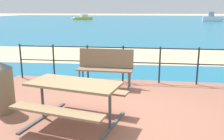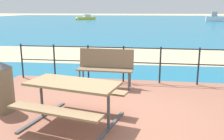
{
  "view_description": "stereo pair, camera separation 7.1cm",
  "coord_description": "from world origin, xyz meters",
  "px_view_note": "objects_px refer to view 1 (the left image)",
  "views": [
    {
      "loc": [
        0.59,
        -4.2,
        2.0
      ],
      "look_at": [
        -0.18,
        1.46,
        0.61
      ],
      "focal_mm": 39.83,
      "sensor_mm": 36.0,
      "label": 1
    },
    {
      "loc": [
        0.66,
        -4.19,
        2.0
      ],
      "look_at": [
        -0.18,
        1.46,
        0.61
      ],
      "focal_mm": 39.83,
      "sensor_mm": 36.0,
      "label": 2
    }
  ],
  "objects_px": {
    "picnic_table": "(74,92)",
    "park_bench": "(105,65)",
    "trash_bin": "(2,87)",
    "boat_mid": "(213,18)",
    "boat_far": "(83,18)"
  },
  "relations": [
    {
      "from": "picnic_table",
      "to": "park_bench",
      "type": "xyz_separation_m",
      "value": [
        0.19,
        2.19,
        0.01
      ]
    },
    {
      "from": "trash_bin",
      "to": "boat_mid",
      "type": "xyz_separation_m",
      "value": [
        14.02,
        41.47,
        -0.0
      ]
    },
    {
      "from": "trash_bin",
      "to": "boat_far",
      "type": "xyz_separation_m",
      "value": [
        -10.12,
        45.83,
        -0.19
      ]
    },
    {
      "from": "picnic_table",
      "to": "boat_far",
      "type": "distance_m",
      "value": 47.57
    },
    {
      "from": "boat_mid",
      "to": "trash_bin",
      "type": "bearing_deg",
      "value": -104.22
    },
    {
      "from": "boat_mid",
      "to": "boat_far",
      "type": "distance_m",
      "value": 24.53
    },
    {
      "from": "boat_mid",
      "to": "boat_far",
      "type": "relative_size",
      "value": 0.9
    },
    {
      "from": "boat_far",
      "to": "park_bench",
      "type": "bearing_deg",
      "value": 68.49
    },
    {
      "from": "park_bench",
      "to": "trash_bin",
      "type": "xyz_separation_m",
      "value": [
        -1.69,
        -1.89,
        -0.08
      ]
    },
    {
      "from": "picnic_table",
      "to": "park_bench",
      "type": "distance_m",
      "value": 2.19
    },
    {
      "from": "park_bench",
      "to": "boat_mid",
      "type": "relative_size",
      "value": 0.39
    },
    {
      "from": "picnic_table",
      "to": "boat_mid",
      "type": "bearing_deg",
      "value": 86.16
    },
    {
      "from": "picnic_table",
      "to": "park_bench",
      "type": "bearing_deg",
      "value": 97.93
    },
    {
      "from": "boat_far",
      "to": "boat_mid",
      "type": "bearing_deg",
      "value": 133.19
    },
    {
      "from": "park_bench",
      "to": "trash_bin",
      "type": "bearing_deg",
      "value": -129.66
    }
  ]
}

